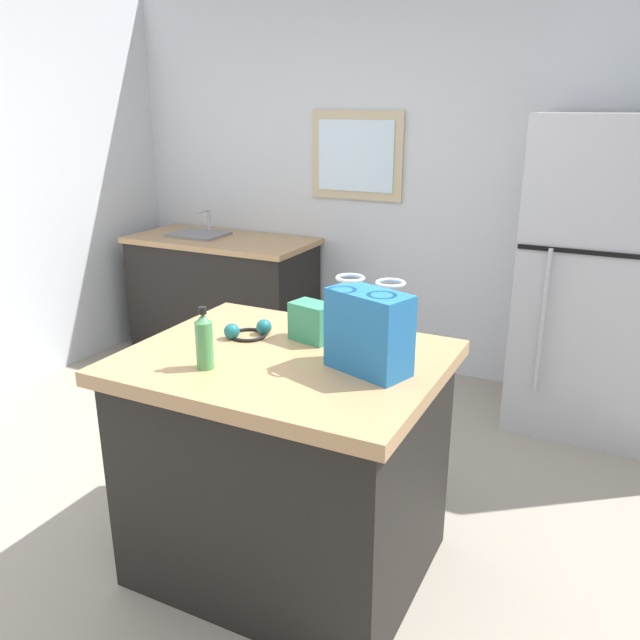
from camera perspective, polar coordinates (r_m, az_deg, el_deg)
ground at (r=2.93m, az=-5.66°, el=-20.29°), size 5.81×5.81×0.00m
back_wall at (r=4.51m, az=10.23°, el=11.87°), size 4.84×0.13×2.66m
kitchen_island at (r=2.65m, az=-2.96°, el=-12.46°), size 1.17×0.94×0.94m
refrigerator at (r=3.99m, az=23.20°, el=3.39°), size 0.81×0.73×1.79m
sink_counter at (r=4.99m, az=-8.54°, el=2.26°), size 1.38×0.67×1.08m
shopping_bag at (r=2.26m, az=4.32°, el=-0.97°), size 0.33×0.24×0.34m
small_box at (r=2.57m, az=-0.70°, el=-0.16°), size 0.19×0.14×0.15m
bottle at (r=2.32m, az=-10.15°, el=-1.84°), size 0.06×0.06×0.23m
ear_defenders at (r=2.64m, az=-6.35°, el=-0.99°), size 0.21×0.21×0.06m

